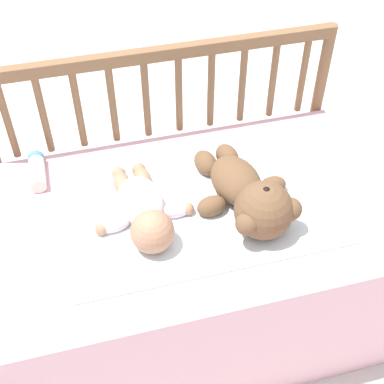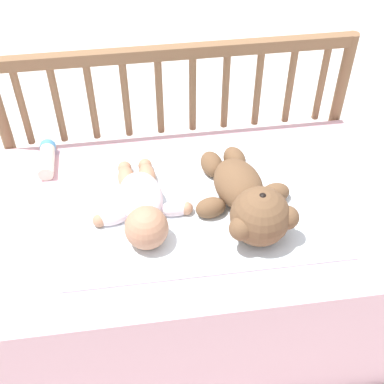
% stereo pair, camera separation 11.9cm
% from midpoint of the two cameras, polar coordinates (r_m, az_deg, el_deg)
% --- Properties ---
extents(ground_plane, '(12.00, 12.00, 0.00)m').
position_cam_midpoint_polar(ground_plane, '(1.84, -1.81, -12.83)').
color(ground_plane, silver).
extents(crib_mattress, '(1.07, 0.66, 0.50)m').
position_cam_midpoint_polar(crib_mattress, '(1.64, -2.01, -8.09)').
color(crib_mattress, '#EDB7C6').
rests_on(crib_mattress, ground_plane).
extents(crib_rail, '(1.07, 0.04, 0.80)m').
position_cam_midpoint_polar(crib_rail, '(1.66, -5.12, 8.01)').
color(crib_rail, brown).
rests_on(crib_rail, ground_plane).
extents(blanket, '(0.73, 0.51, 0.01)m').
position_cam_midpoint_polar(blanket, '(1.46, -1.84, -0.96)').
color(blanket, white).
rests_on(blanket, crib_mattress).
extents(teddy_bear, '(0.27, 0.39, 0.15)m').
position_cam_midpoint_polar(teddy_bear, '(1.40, 3.72, -0.43)').
color(teddy_bear, brown).
rests_on(teddy_bear, crib_mattress).
extents(baby, '(0.27, 0.35, 0.11)m').
position_cam_midpoint_polar(baby, '(1.40, -7.62, -1.97)').
color(baby, white).
rests_on(baby, crib_mattress).
extents(baby_bottle, '(0.05, 0.16, 0.05)m').
position_cam_midpoint_polar(baby_bottle, '(1.61, -18.26, 2.26)').
color(baby_bottle, '#F4E5CC').
rests_on(baby_bottle, crib_mattress).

